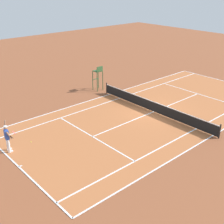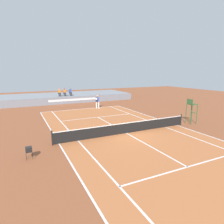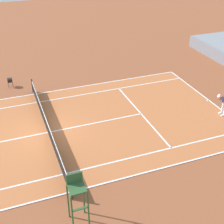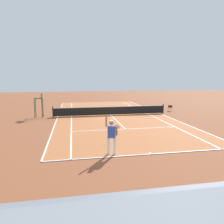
# 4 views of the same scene
# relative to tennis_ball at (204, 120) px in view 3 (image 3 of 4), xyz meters

# --- Properties ---
(ground_plane) EXTENTS (80.00, 80.00, 0.00)m
(ground_plane) POSITION_rel_tennis_ball_xyz_m (-2.17, -9.96, -0.03)
(ground_plane) COLOR brown
(court) EXTENTS (11.08, 23.88, 0.03)m
(court) POSITION_rel_tennis_ball_xyz_m (-2.17, -9.96, -0.02)
(court) COLOR #B76638
(court) RESTS_ON ground
(net) EXTENTS (11.98, 0.10, 1.07)m
(net) POSITION_rel_tennis_ball_xyz_m (-2.17, -9.96, 0.49)
(net) COLOR black
(net) RESTS_ON ground
(tennis_ball) EXTENTS (0.07, 0.07, 0.07)m
(tennis_ball) POSITION_rel_tennis_ball_xyz_m (0.00, 0.00, 0.00)
(tennis_ball) COLOR #D1E533
(tennis_ball) RESTS_ON ground
(umpire_chair) EXTENTS (0.77, 0.77, 2.44)m
(umpire_chair) POSITION_rel_tennis_ball_xyz_m (5.04, -9.96, 1.52)
(umpire_chair) COLOR #2D562D
(umpire_chair) RESTS_ON ground
(ball_hopper) EXTENTS (0.36, 0.36, 0.70)m
(ball_hopper) POSITION_rel_tennis_ball_xyz_m (-9.67, -11.49, 0.54)
(ball_hopper) COLOR black
(ball_hopper) RESTS_ON ground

